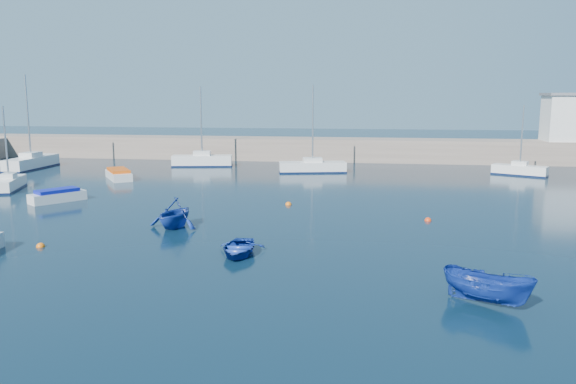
# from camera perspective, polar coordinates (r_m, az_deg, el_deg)

# --- Properties ---
(ground) EXTENTS (220.00, 220.00, 0.00)m
(ground) POSITION_cam_1_polar(r_m,az_deg,el_deg) (22.52, -6.98, -10.09)
(ground) COLOR black
(ground) RESTS_ON ground
(back_wall) EXTENTS (96.00, 4.50, 2.60)m
(back_wall) POSITION_cam_1_polar(r_m,az_deg,el_deg) (66.96, 3.37, 4.36)
(back_wall) COLOR gray
(back_wall) RESTS_ON ground
(sailboat_3) EXTENTS (2.98, 5.24, 6.79)m
(sailboat_3) POSITION_cam_1_polar(r_m,az_deg,el_deg) (51.10, -26.47, 0.80)
(sailboat_3) COLOR silver
(sailboat_3) RESTS_ON ground
(sailboat_4) EXTENTS (2.14, 7.43, 9.75)m
(sailboat_4) POSITION_cam_1_polar(r_m,az_deg,el_deg) (65.12, -24.61, 2.78)
(sailboat_4) COLOR silver
(sailboat_4) RESTS_ON ground
(sailboat_5) EXTENTS (6.63, 2.89, 8.57)m
(sailboat_5) POSITION_cam_1_polar(r_m,az_deg,el_deg) (61.88, -8.71, 3.22)
(sailboat_5) COLOR silver
(sailboat_5) RESTS_ON ground
(sailboat_6) EXTENTS (6.86, 3.25, 8.67)m
(sailboat_6) POSITION_cam_1_polar(r_m,az_deg,el_deg) (56.30, 2.50, 2.60)
(sailboat_6) COLOR silver
(sailboat_6) RESTS_ON ground
(sailboat_7) EXTENTS (5.08, 3.54, 6.72)m
(sailboat_7) POSITION_cam_1_polar(r_m,az_deg,el_deg) (58.53, 22.46, 2.10)
(sailboat_7) COLOR silver
(sailboat_7) RESTS_ON ground
(motorboat_1) EXTENTS (3.36, 3.90, 0.94)m
(motorboat_1) POSITION_cam_1_polar(r_m,az_deg,el_deg) (44.00, -22.38, -0.35)
(motorboat_1) COLOR silver
(motorboat_1) RESTS_ON ground
(motorboat_2) EXTENTS (4.02, 4.78, 0.96)m
(motorboat_2) POSITION_cam_1_polar(r_m,az_deg,el_deg) (54.02, -16.83, 1.74)
(motorboat_2) COLOR silver
(motorboat_2) RESTS_ON ground
(dinghy_center) EXTENTS (2.40, 3.27, 0.66)m
(dinghy_center) POSITION_cam_1_polar(r_m,az_deg,el_deg) (27.38, -5.05, -5.71)
(dinghy_center) COLOR navy
(dinghy_center) RESTS_ON ground
(dinghy_left) EXTENTS (3.44, 3.81, 1.76)m
(dinghy_left) POSITION_cam_1_polar(r_m,az_deg,el_deg) (33.27, -11.47, -2.11)
(dinghy_left) COLOR navy
(dinghy_left) RESTS_ON ground
(dinghy_right) EXTENTS (3.61, 2.85, 1.32)m
(dinghy_right) POSITION_cam_1_polar(r_m,az_deg,el_deg) (22.15, 19.61, -9.14)
(dinghy_right) COLOR navy
(dinghy_right) RESTS_ON ground
(buoy_0) EXTENTS (0.44, 0.44, 0.44)m
(buoy_0) POSITION_cam_1_polar(r_m,az_deg,el_deg) (31.40, -23.83, -5.12)
(buoy_0) COLOR orange
(buoy_0) RESTS_ON ground
(buoy_1) EXTENTS (0.43, 0.43, 0.43)m
(buoy_1) POSITION_cam_1_polar(r_m,az_deg,el_deg) (35.67, 14.03, -2.86)
(buoy_1) COLOR red
(buoy_1) RESTS_ON ground
(buoy_3) EXTENTS (0.45, 0.45, 0.45)m
(buoy_3) POSITION_cam_1_polar(r_m,az_deg,el_deg) (39.59, 0.05, -1.31)
(buoy_3) COLOR orange
(buoy_3) RESTS_ON ground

